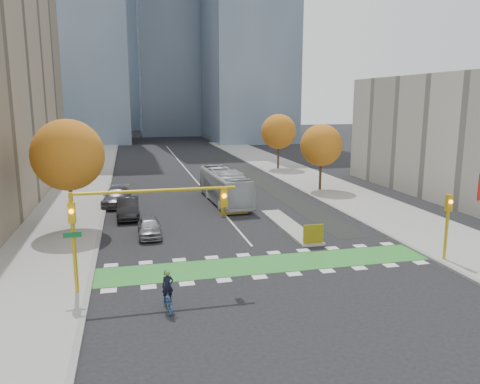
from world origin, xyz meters
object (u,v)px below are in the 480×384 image
tree_east_far (279,132)px  cyclist (168,297)px  parked_car_a (149,227)px  tree_east_near (321,145)px  tree_west (68,155)px  parked_car_b (128,208)px  hazard_board (313,234)px  bus (225,186)px  traffic_signal_east (448,217)px  traffic_signal_west (126,213)px  parked_car_c (116,197)px

tree_east_far → cyclist: tree_east_far is taller
parked_car_a → tree_east_near: bearing=35.2°
tree_west → parked_car_b: size_ratio=1.66×
hazard_board → tree_west: bearing=154.0°
tree_east_far → parked_car_b: tree_east_far is taller
cyclist → bus: bus is taller
hazard_board → bus: size_ratio=0.13×
parked_car_a → parked_car_b: size_ratio=0.81×
bus → parked_car_a: 12.30m
tree_west → cyclist: bearing=-69.4°
traffic_signal_east → parked_car_a: bearing=150.8°
traffic_signal_east → parked_car_a: size_ratio=1.02×
traffic_signal_east → traffic_signal_west: bearing=-180.0°
parked_car_b → hazard_board: bearing=-41.2°
tree_east_near → parked_car_b: 21.59m
tree_east_near → traffic_signal_east: bearing=-93.8°
parked_car_b → parked_car_a: bearing=-75.5°
cyclist → parked_car_b: size_ratio=0.39×
tree_west → traffic_signal_west: (4.07, -12.51, -1.58)m
hazard_board → parked_car_c: bearing=129.7°
bus → parked_car_c: size_ratio=2.07×
tree_east_near → parked_car_c: tree_east_near is taller
hazard_board → traffic_signal_east: traffic_signal_east is taller
bus → parked_car_a: (-7.45, -9.74, -0.87)m
hazard_board → cyclist: cyclist is taller
traffic_signal_east → tree_east_far: bearing=87.0°
tree_west → tree_east_far: (24.50, 26.00, -0.38)m
hazard_board → traffic_signal_east: bearing=-35.9°
hazard_board → parked_car_b: parked_car_b is taller
traffic_signal_west → cyclist: bearing=-59.3°
parked_car_a → traffic_signal_east: bearing=-29.1°
cyclist → bus: (7.17, 22.12, 0.91)m
parked_car_b → parked_car_c: 5.11m
parked_car_b → parked_car_c: (-1.04, 5.00, -0.04)m
parked_car_b → parked_car_c: bearing=102.3°
traffic_signal_west → parked_car_c: 20.64m
cyclist → bus: size_ratio=0.17×
traffic_signal_west → bus: (8.88, 19.24, -2.48)m
hazard_board → tree_west: 18.44m
cyclist → parked_car_c: bearing=88.7°
traffic_signal_east → hazard_board: bearing=144.1°
hazard_board → bus: (-3.05, 14.53, 0.76)m
tree_east_near → parked_car_c: (-21.00, -2.16, -4.08)m
tree_east_far → traffic_signal_west: (-20.43, -38.51, -1.21)m
traffic_signal_west → parked_car_a: bearing=81.5°
traffic_signal_west → bus: size_ratio=0.76×
tree_east_far → bus: (-11.55, -19.27, -3.68)m
tree_west → tree_east_near: size_ratio=1.16×
parked_car_b → parked_car_c: parked_car_b is taller
hazard_board → parked_car_c: parked_car_c is taller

